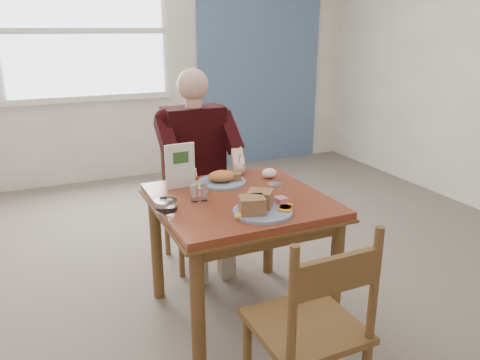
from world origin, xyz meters
name	(u,v)px	position (x,y,z in m)	size (l,w,h in m)	color
floor	(240,314)	(0.00, 0.00, 0.00)	(6.00, 6.00, 0.00)	#675B53
wall_back	(125,50)	(0.00, 3.00, 1.40)	(5.50, 5.50, 0.00)	white
accent_panel	(261,48)	(1.60, 2.98, 1.40)	(1.60, 0.02, 2.80)	slate
lemon_wedge	(240,216)	(-0.13, -0.29, 0.77)	(0.06, 0.04, 0.03)	yellow
napkin	(269,173)	(0.31, 0.24, 0.78)	(0.09, 0.08, 0.06)	white
metal_dish	(275,185)	(0.27, 0.09, 0.76)	(0.08, 0.08, 0.01)	silver
window	(84,31)	(-0.40, 2.97, 1.60)	(1.72, 0.04, 1.42)	white
table	(240,216)	(0.00, 0.00, 0.64)	(0.92, 0.92, 0.75)	maroon
chair_far	(195,197)	(0.00, 0.80, 0.48)	(0.42, 0.42, 0.95)	brown
chair_near	(312,330)	(-0.06, -0.86, 0.48)	(0.43, 0.43, 0.95)	brown
diner	(197,155)	(0.00, 0.71, 0.81)	(0.53, 0.56, 1.39)	gray
near_plate	(260,206)	(0.00, -0.25, 0.79)	(0.39, 0.39, 0.10)	white
far_plate	(223,179)	(0.00, 0.26, 0.78)	(0.37, 0.37, 0.08)	white
caddy	(199,190)	(-0.19, 0.13, 0.78)	(0.13, 0.13, 0.07)	white
shakers	(199,193)	(-0.22, 0.03, 0.79)	(0.10, 0.05, 0.09)	white
creamer	(166,205)	(-0.42, -0.03, 0.78)	(0.15, 0.15, 0.05)	white
menu	(180,166)	(-0.25, 0.28, 0.88)	(0.18, 0.03, 0.26)	white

